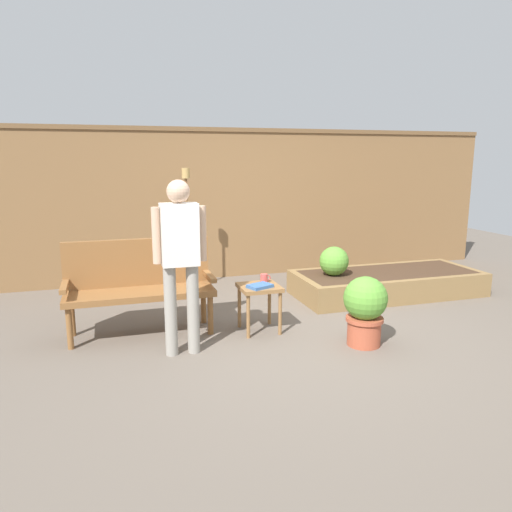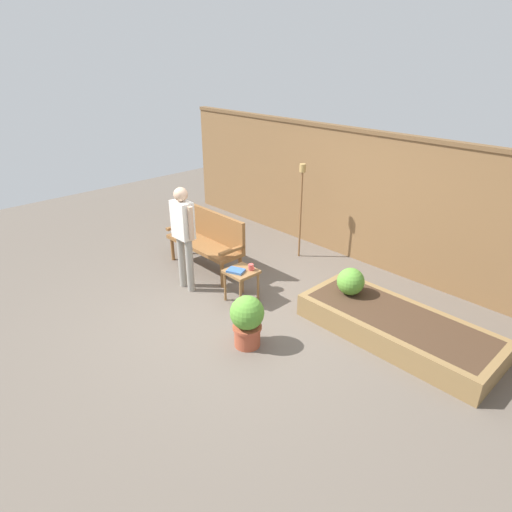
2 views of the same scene
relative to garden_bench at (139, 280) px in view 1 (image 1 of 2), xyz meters
name	(u,v)px [view 1 (image 1 of 2)]	position (x,y,z in m)	size (l,w,h in m)	color
ground_plane	(295,335)	(1.46, -0.55, -0.54)	(14.00, 14.00, 0.00)	#60564C
fence_back	(230,203)	(1.46, 2.05, 0.55)	(8.40, 0.14, 2.16)	brown
garden_bench	(139,280)	(0.00, 0.00, 0.00)	(1.44, 0.48, 0.94)	brown
side_table	(259,293)	(1.16, -0.33, -0.15)	(0.40, 0.40, 0.48)	olive
cup_on_table	(264,278)	(1.24, -0.22, -0.02)	(0.11, 0.07, 0.09)	#CC4C47
book_on_table	(260,286)	(1.13, -0.41, -0.05)	(0.23, 0.16, 0.03)	#38609E
potted_boxwood	(365,308)	(1.99, -0.98, -0.18)	(0.41, 0.41, 0.66)	#A84C33
raised_planter_bed	(387,283)	(3.14, 0.47, -0.39)	(2.40, 1.00, 0.30)	olive
shrub_near_bench	(334,261)	(2.39, 0.50, -0.06)	(0.36, 0.36, 0.36)	brown
tiki_torch	(187,207)	(0.72, 1.39, 0.57)	(0.10, 0.10, 1.61)	brown
person_by_bench	(180,252)	(0.32, -0.68, 0.39)	(0.47, 0.20, 1.56)	gray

